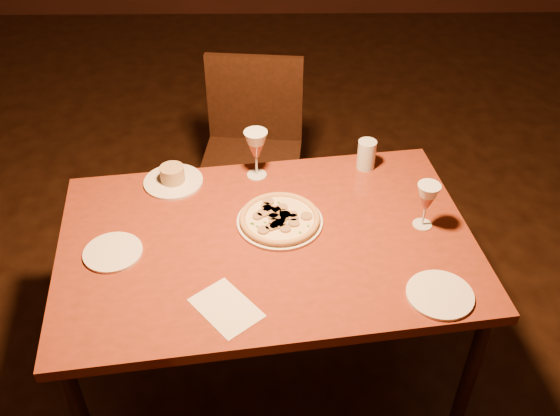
{
  "coord_description": "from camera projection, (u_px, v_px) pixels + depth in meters",
  "views": [
    {
      "loc": [
        -0.23,
        -1.79,
        2.12
      ],
      "look_at": [
        -0.2,
        -0.2,
        0.82
      ],
      "focal_mm": 40.0,
      "sensor_mm": 36.0,
      "label": 1
    }
  ],
  "objects": [
    {
      "name": "wine_glass_right",
      "position": [
        426.0,
        206.0,
        2.07
      ],
      "size": [
        0.08,
        0.08,
        0.17
      ],
      "primitive_type": null,
      "color": "#A65445",
      "rests_on": "dining_table"
    },
    {
      "name": "dining_table",
      "position": [
        267.0,
        253.0,
        2.11
      ],
      "size": [
        1.48,
        1.06,
        0.73
      ],
      "rotation": [
        0.0,
        0.0,
        0.14
      ],
      "color": "maroon",
      "rests_on": "floor"
    },
    {
      "name": "ramekin_saucer",
      "position": [
        173.0,
        178.0,
        2.3
      ],
      "size": [
        0.22,
        0.22,
        0.07
      ],
      "color": "white",
      "rests_on": "dining_table"
    },
    {
      "name": "chair_far",
      "position": [
        252.0,
        148.0,
        2.88
      ],
      "size": [
        0.48,
        0.48,
        0.91
      ],
      "rotation": [
        0.0,
        0.0,
        -0.1
      ],
      "color": "black",
      "rests_on": "floor"
    },
    {
      "name": "water_tumbler",
      "position": [
        366.0,
        155.0,
        2.35
      ],
      "size": [
        0.07,
        0.07,
        0.12
      ],
      "primitive_type": "cylinder",
      "color": "silver",
      "rests_on": "dining_table"
    },
    {
      "name": "side_plate_left",
      "position": [
        113.0,
        252.0,
        2.01
      ],
      "size": [
        0.19,
        0.19,
        0.01
      ],
      "primitive_type": "cylinder",
      "color": "white",
      "rests_on": "dining_table"
    },
    {
      "name": "menu_card",
      "position": [
        226.0,
        308.0,
        1.83
      ],
      "size": [
        0.24,
        0.25,
        0.0
      ],
      "primitive_type": "cube",
      "rotation": [
        0.0,
        0.0,
        0.7
      ],
      "color": "silver",
      "rests_on": "dining_table"
    },
    {
      "name": "wine_glass_far",
      "position": [
        256.0,
        154.0,
        2.29
      ],
      "size": [
        0.09,
        0.09,
        0.19
      ],
      "primitive_type": null,
      "color": "#A65445",
      "rests_on": "dining_table"
    },
    {
      "name": "floor",
      "position": [
        326.0,
        325.0,
        2.73
      ],
      "size": [
        7.0,
        7.0,
        0.0
      ],
      "primitive_type": "plane",
      "color": "#311C10",
      "rests_on": "ground"
    },
    {
      "name": "side_plate_near",
      "position": [
        440.0,
        295.0,
        1.87
      ],
      "size": [
        0.2,
        0.2,
        0.01
      ],
      "primitive_type": "cylinder",
      "color": "white",
      "rests_on": "dining_table"
    },
    {
      "name": "pizza_plate",
      "position": [
        280.0,
        219.0,
        2.12
      ],
      "size": [
        0.29,
        0.29,
        0.03
      ],
      "color": "white",
      "rests_on": "dining_table"
    }
  ]
}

